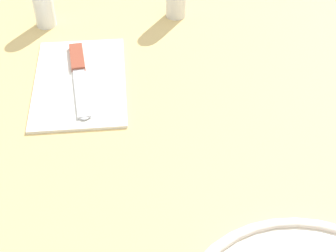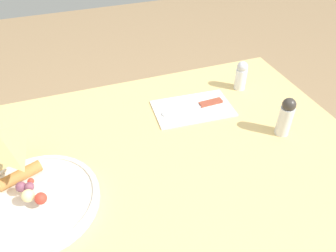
{
  "view_description": "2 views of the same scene",
  "coord_description": "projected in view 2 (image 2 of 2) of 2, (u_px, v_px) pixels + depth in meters",
  "views": [
    {
      "loc": [
        0.33,
        -0.12,
        1.13
      ],
      "look_at": [
        -0.1,
        -0.05,
        0.75
      ],
      "focal_mm": 55.0,
      "sensor_mm": 36.0,
      "label": 1
    },
    {
      "loc": [
        0.04,
        0.5,
        1.23
      ],
      "look_at": [
        -0.16,
        -0.05,
        0.75
      ],
      "focal_mm": 35.0,
      "sensor_mm": 36.0,
      "label": 2
    }
  ],
  "objects": [
    {
      "name": "plate_pizza",
      "position": [
        35.0,
        199.0,
        0.63
      ],
      "size": [
        0.24,
        0.24,
        0.06
      ],
      "color": "silver",
      "rests_on": "dining_table"
    },
    {
      "name": "dining_table",
      "position": [
        111.0,
        203.0,
        0.77
      ],
      "size": [
        1.19,
        0.68,
        0.7
      ],
      "color": "#DBB770",
      "rests_on": "ground_plane"
    },
    {
      "name": "napkin_folded",
      "position": [
        193.0,
        108.0,
        0.88
      ],
      "size": [
        0.22,
        0.14,
        0.0
      ],
      "rotation": [
        0.0,
        0.0,
        -0.07
      ],
      "color": "white",
      "rests_on": "dining_table"
    },
    {
      "name": "salt_shaker",
      "position": [
        241.0,
        75.0,
        0.93
      ],
      "size": [
        0.03,
        0.03,
        0.09
      ],
      "color": "white",
      "rests_on": "dining_table"
    },
    {
      "name": "pepper_shaker",
      "position": [
        286.0,
        117.0,
        0.77
      ],
      "size": [
        0.03,
        0.03,
        0.1
      ],
      "color": "silver",
      "rests_on": "dining_table"
    },
    {
      "name": "butter_knife",
      "position": [
        196.0,
        106.0,
        0.88
      ],
      "size": [
        0.18,
        0.03,
        0.01
      ],
      "rotation": [
        0.0,
        0.0,
        0.04
      ],
      "color": "#99422D",
      "rests_on": "napkin_folded"
    }
  ]
}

